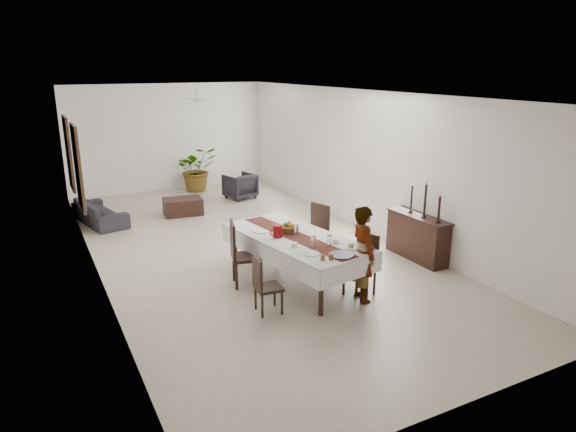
% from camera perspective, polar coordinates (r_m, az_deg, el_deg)
% --- Properties ---
extents(floor, '(6.00, 12.00, 0.00)m').
position_cam_1_polar(floor, '(10.97, -4.65, -3.48)').
color(floor, '#C2B49A').
rests_on(floor, ground).
extents(ceiling, '(6.00, 12.00, 0.02)m').
position_cam_1_polar(ceiling, '(10.32, -5.07, 13.45)').
color(ceiling, white).
rests_on(ceiling, wall_back).
extents(wall_back, '(6.00, 0.02, 3.20)m').
position_cam_1_polar(wall_back, '(16.16, -13.17, 8.48)').
color(wall_back, white).
rests_on(wall_back, floor).
extents(wall_front, '(6.00, 0.02, 3.20)m').
position_cam_1_polar(wall_front, '(5.70, 19.27, -6.54)').
color(wall_front, white).
rests_on(wall_front, floor).
extents(wall_left, '(0.02, 12.00, 3.20)m').
position_cam_1_polar(wall_left, '(9.81, -21.25, 2.78)').
color(wall_left, white).
rests_on(wall_left, floor).
extents(wall_right, '(0.02, 12.00, 3.20)m').
position_cam_1_polar(wall_right, '(11.97, 8.59, 6.04)').
color(wall_right, white).
rests_on(wall_right, floor).
extents(dining_table_top, '(1.53, 2.81, 0.06)m').
position_cam_1_polar(dining_table_top, '(8.99, 0.90, -2.53)').
color(dining_table_top, black).
rests_on(dining_table_top, table_leg_fl).
extents(table_leg_fl, '(0.09, 0.09, 0.78)m').
position_cam_1_polar(table_leg_fl, '(7.95, 3.70, -8.45)').
color(table_leg_fl, black).
rests_on(table_leg_fl, floor).
extents(table_leg_fr, '(0.09, 0.09, 0.78)m').
position_cam_1_polar(table_leg_fr, '(8.57, 8.73, -6.72)').
color(table_leg_fr, black).
rests_on(table_leg_fr, floor).
extents(table_leg_bl, '(0.09, 0.09, 0.78)m').
position_cam_1_polar(table_leg_bl, '(9.87, -5.88, -3.44)').
color(table_leg_bl, black).
rests_on(table_leg_bl, floor).
extents(table_leg_br, '(0.09, 0.09, 0.78)m').
position_cam_1_polar(table_leg_br, '(10.37, -1.25, -2.35)').
color(table_leg_br, black).
rests_on(table_leg_br, floor).
extents(tablecloth_top, '(1.76, 3.04, 0.01)m').
position_cam_1_polar(tablecloth_top, '(8.98, 0.90, -2.33)').
color(tablecloth_top, silver).
rests_on(tablecloth_top, dining_table_top).
extents(tablecloth_drape_left, '(0.48, 2.83, 0.33)m').
position_cam_1_polar(tablecloth_drape_left, '(8.68, -2.52, -4.17)').
color(tablecloth_drape_left, white).
rests_on(tablecloth_drape_left, dining_table_top).
extents(tablecloth_drape_right, '(0.48, 2.83, 0.33)m').
position_cam_1_polar(tablecloth_drape_right, '(9.43, 4.03, -2.49)').
color(tablecloth_drape_right, white).
rests_on(tablecloth_drape_right, dining_table_top).
extents(tablecloth_drape_near, '(1.30, 0.23, 0.33)m').
position_cam_1_polar(tablecloth_drape_near, '(8.03, 7.16, -6.04)').
color(tablecloth_drape_near, white).
rests_on(tablecloth_drape_near, dining_table_top).
extents(tablecloth_drape_far, '(1.30, 0.23, 0.33)m').
position_cam_1_polar(tablecloth_drape_far, '(10.14, -4.04, -1.10)').
color(tablecloth_drape_far, silver).
rests_on(tablecloth_drape_far, dining_table_top).
extents(table_runner, '(0.84, 2.80, 0.00)m').
position_cam_1_polar(table_runner, '(8.98, 0.90, -2.28)').
color(table_runner, maroon).
rests_on(table_runner, tablecloth_top).
extents(red_pitcher, '(0.19, 0.19, 0.22)m').
position_cam_1_polar(red_pitcher, '(8.92, -1.17, -1.68)').
color(red_pitcher, maroon).
rests_on(red_pitcher, tablecloth_top).
extents(pitcher_handle, '(0.14, 0.04, 0.13)m').
position_cam_1_polar(pitcher_handle, '(8.86, -1.66, -1.80)').
color(pitcher_handle, '#9B130B').
rests_on(pitcher_handle, red_pitcher).
extents(wine_glass_near, '(0.08, 0.08, 0.19)m').
position_cam_1_polar(wine_glass_near, '(8.51, 4.59, -2.76)').
color(wine_glass_near, silver).
rests_on(wine_glass_near, tablecloth_top).
extents(wine_glass_mid, '(0.08, 0.08, 0.19)m').
position_cam_1_polar(wine_glass_mid, '(8.43, 2.84, -2.90)').
color(wine_glass_mid, white).
rests_on(wine_glass_mid, tablecloth_top).
extents(wine_glass_far, '(0.08, 0.08, 0.19)m').
position_cam_1_polar(wine_glass_far, '(9.03, 0.97, -1.56)').
color(wine_glass_far, silver).
rests_on(wine_glass_far, tablecloth_top).
extents(teacup_right, '(0.10, 0.10, 0.07)m').
position_cam_1_polar(teacup_right, '(8.69, 5.33, -2.78)').
color(teacup_right, white).
rests_on(teacup_right, saucer_right).
extents(saucer_right, '(0.17, 0.17, 0.01)m').
position_cam_1_polar(saucer_right, '(8.70, 5.33, -2.95)').
color(saucer_right, silver).
rests_on(saucer_right, tablecloth_top).
extents(teacup_left, '(0.10, 0.10, 0.07)m').
position_cam_1_polar(teacup_left, '(8.49, 0.72, -3.19)').
color(teacup_left, white).
rests_on(teacup_left, saucer_left).
extents(saucer_left, '(0.17, 0.17, 0.01)m').
position_cam_1_polar(saucer_left, '(8.50, 0.72, -3.36)').
color(saucer_left, white).
rests_on(saucer_left, tablecloth_top).
extents(plate_near_right, '(0.27, 0.27, 0.02)m').
position_cam_1_polar(plate_near_right, '(8.49, 7.00, -3.49)').
color(plate_near_right, silver).
rests_on(plate_near_right, tablecloth_top).
extents(bread_near_right, '(0.10, 0.10, 0.10)m').
position_cam_1_polar(bread_near_right, '(8.48, 7.01, -3.29)').
color(bread_near_right, tan).
rests_on(bread_near_right, plate_near_right).
extents(plate_near_left, '(0.27, 0.27, 0.02)m').
position_cam_1_polar(plate_near_left, '(8.17, 2.62, -4.20)').
color(plate_near_left, silver).
rests_on(plate_near_left, tablecloth_top).
extents(plate_far_left, '(0.27, 0.27, 0.02)m').
position_cam_1_polar(plate_far_left, '(9.25, -3.16, -1.68)').
color(plate_far_left, white).
rests_on(plate_far_left, tablecloth_top).
extents(serving_tray, '(0.40, 0.40, 0.02)m').
position_cam_1_polar(serving_tray, '(8.14, 5.93, -4.33)').
color(serving_tray, '#3E3F43').
rests_on(serving_tray, tablecloth_top).
extents(jam_jar_a, '(0.07, 0.07, 0.08)m').
position_cam_1_polar(jam_jar_a, '(7.95, 4.80, -4.57)').
color(jam_jar_a, maroon).
rests_on(jam_jar_a, tablecloth_top).
extents(jam_jar_b, '(0.07, 0.07, 0.08)m').
position_cam_1_polar(jam_jar_b, '(7.93, 3.88, -4.61)').
color(jam_jar_b, brown).
rests_on(jam_jar_b, tablecloth_top).
extents(fruit_basket, '(0.33, 0.33, 0.11)m').
position_cam_1_polar(fruit_basket, '(9.21, 0.12, -1.45)').
color(fruit_basket, brown).
rests_on(fruit_basket, tablecloth_top).
extents(fruit_red, '(0.10, 0.10, 0.10)m').
position_cam_1_polar(fruit_red, '(9.22, 0.20, -0.88)').
color(fruit_red, maroon).
rests_on(fruit_red, fruit_basket).
extents(fruit_green, '(0.09, 0.09, 0.09)m').
position_cam_1_polar(fruit_green, '(9.18, -0.23, -0.95)').
color(fruit_green, '#547924').
rests_on(fruit_green, fruit_basket).
extents(fruit_yellow, '(0.09, 0.09, 0.09)m').
position_cam_1_polar(fruit_yellow, '(9.14, 0.33, -1.04)').
color(fruit_yellow, gold).
rests_on(fruit_yellow, fruit_basket).
extents(chair_right_near_seat, '(0.56, 0.56, 0.05)m').
position_cam_1_polar(chair_right_near_seat, '(8.67, 7.97, -5.85)').
color(chair_right_near_seat, black).
rests_on(chair_right_near_seat, chair_right_near_leg_fl).
extents(chair_right_near_leg_fl, '(0.06, 0.06, 0.44)m').
position_cam_1_polar(chair_right_near_leg_fl, '(8.81, 9.57, -7.29)').
color(chair_right_near_leg_fl, black).
rests_on(chair_right_near_leg_fl, floor).
extents(chair_right_near_leg_fr, '(0.06, 0.06, 0.44)m').
position_cam_1_polar(chair_right_near_leg_fr, '(9.00, 7.66, -6.67)').
color(chair_right_near_leg_fr, black).
rests_on(chair_right_near_leg_fr, floor).
extents(chair_right_near_leg_bl, '(0.06, 0.06, 0.44)m').
position_cam_1_polar(chair_right_near_leg_bl, '(8.54, 8.16, -8.03)').
color(chair_right_near_leg_bl, black).
rests_on(chair_right_near_leg_bl, floor).
extents(chair_right_near_leg_br, '(0.06, 0.06, 0.44)m').
position_cam_1_polar(chair_right_near_leg_br, '(8.73, 6.22, -7.37)').
color(chair_right_near_leg_br, black).
rests_on(chair_right_near_leg_br, floor).
extents(chair_right_near_back, '(0.18, 0.43, 0.57)m').
position_cam_1_polar(chair_right_near_back, '(8.72, 8.84, -3.63)').
color(chair_right_near_back, black).
rests_on(chair_right_near_back, chair_right_near_seat).
extents(chair_right_far_seat, '(0.59, 0.59, 0.05)m').
position_cam_1_polar(chair_right_far_seat, '(10.02, 2.69, -2.37)').
color(chair_right_far_seat, black).
rests_on(chair_right_far_seat, chair_right_far_leg_fl).
extents(chair_right_far_leg_fl, '(0.06, 0.06, 0.47)m').
position_cam_1_polar(chair_right_far_leg_fl, '(10.11, 4.25, -3.80)').
color(chair_right_far_leg_fl, black).
rests_on(chair_right_far_leg_fl, floor).
extents(chair_right_far_leg_fr, '(0.06, 0.06, 0.47)m').
position_cam_1_polar(chair_right_far_leg_fr, '(10.37, 2.65, -3.26)').
color(chair_right_far_leg_fr, black).
rests_on(chair_right_far_leg_fr, floor).
extents(chair_right_far_leg_bl, '(0.06, 0.06, 0.47)m').
position_cam_1_polar(chair_right_far_leg_bl, '(9.85, 2.70, -4.35)').
color(chair_right_far_leg_bl, black).
rests_on(chair_right_far_leg_bl, floor).
extents(chair_right_far_leg_br, '(0.06, 0.06, 0.47)m').
position_cam_1_polar(chair_right_far_leg_br, '(10.10, 1.10, -3.78)').
color(chair_right_far_leg_br, black).
rests_on(chair_right_far_leg_br, floor).
extents(chair_right_far_back, '(0.17, 0.47, 0.61)m').
position_cam_1_polar(chair_right_far_back, '(10.07, 3.58, -0.33)').
color(chair_right_far_back, black).
rests_on(chair_right_far_back, chair_right_far_seat).
extents(chair_left_near_seat, '(0.43, 0.43, 0.04)m').
position_cam_1_polar(chair_left_near_seat, '(8.04, -2.18, -7.95)').
color(chair_left_near_seat, black).
rests_on(chair_left_near_seat, chair_left_near_leg_fl).
extents(chair_left_near_leg_fl, '(0.04, 0.04, 0.39)m').
position_cam_1_polar(chair_left_near_leg_fl, '(8.22, -3.63, -9.07)').
color(chair_left_near_leg_fl, black).
rests_on(chair_left_near_leg_fl, floor).
extents(chair_left_near_leg_fr, '(0.04, 0.04, 0.39)m').
position_cam_1_polar(chair_left_near_leg_fr, '(7.95, -2.87, -10.01)').
color(chair_left_near_leg_fr, black).
rests_on(chair_left_near_leg_fr, floor).
extents(chair_left_near_leg_bl, '(0.04, 0.04, 0.39)m').
position_cam_1_polar(chair_left_near_leg_bl, '(8.32, -1.50, -8.72)').
color(chair_left_near_leg_bl, black).
rests_on(chair_left_near_leg_bl, floor).
extents(chair_left_near_leg_br, '(0.04, 0.04, 0.39)m').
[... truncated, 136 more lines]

